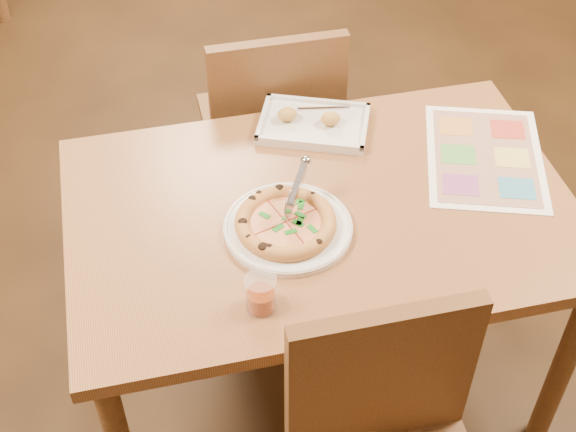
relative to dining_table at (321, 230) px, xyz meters
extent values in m
plane|color=#34210E|center=(0.00, 0.00, -0.63)|extent=(7.00, 7.00, 0.00)
cube|color=#8E5E38|center=(0.00, 0.00, 0.07)|extent=(1.30, 0.85, 0.04)
cylinder|color=brown|center=(-0.59, 0.36, -0.29)|extent=(0.06, 0.06, 0.68)
cylinder|color=brown|center=(0.59, -0.36, -0.29)|extent=(0.06, 0.06, 0.68)
cylinder|color=brown|center=(0.59, 0.36, -0.29)|extent=(0.06, 0.06, 0.68)
cube|color=brown|center=(0.00, -0.51, 0.04)|extent=(0.42, 0.04, 0.45)
cube|color=brown|center=(0.00, 0.70, -0.18)|extent=(0.42, 0.42, 0.04)
cube|color=brown|center=(0.00, 0.51, 0.04)|extent=(0.42, 0.04, 0.45)
cylinder|color=silver|center=(-0.10, -0.06, 0.09)|extent=(0.33, 0.33, 0.02)
cylinder|color=#E1954C|center=(-0.11, -0.07, 0.11)|extent=(0.24, 0.24, 0.01)
cylinder|color=#ECC780|center=(-0.11, -0.07, 0.12)|extent=(0.21, 0.21, 0.01)
torus|color=#E1954C|center=(-0.11, -0.07, 0.12)|extent=(0.25, 0.25, 0.04)
cylinder|color=silver|center=(-0.09, -0.05, 0.16)|extent=(0.05, 0.07, 0.08)
cube|color=silver|center=(-0.06, 0.00, 0.18)|extent=(0.08, 0.11, 0.06)
cube|color=silver|center=(0.06, 0.32, 0.09)|extent=(0.36, 0.31, 0.02)
cube|color=silver|center=(0.06, 0.32, 0.11)|extent=(0.15, 0.04, 0.00)
ellipsoid|color=#BE9444|center=(-0.01, 0.35, 0.12)|extent=(0.06, 0.05, 0.04)
ellipsoid|color=#BE9444|center=(0.10, 0.30, 0.12)|extent=(0.06, 0.05, 0.04)
cylinder|color=maroon|center=(-0.22, -0.29, 0.11)|extent=(0.06, 0.06, 0.05)
cylinder|color=white|center=(-0.22, -0.29, 0.13)|extent=(0.07, 0.07, 0.09)
cube|color=white|center=(0.49, 0.09, 0.09)|extent=(0.44, 0.51, 0.00)
camera|label=1|loc=(-0.42, -1.43, 1.50)|focal=50.00mm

